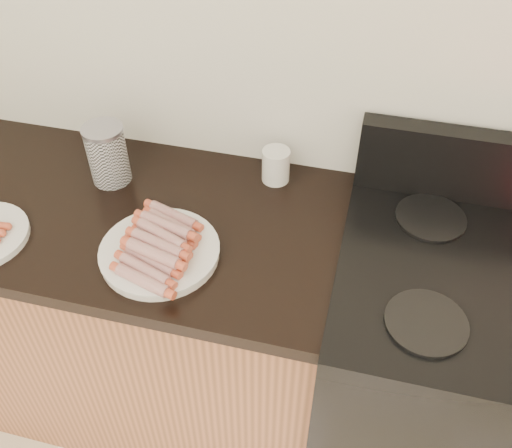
% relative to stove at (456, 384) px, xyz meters
% --- Properties ---
extents(wall_back, '(4.00, 0.04, 2.60)m').
position_rel_stove_xyz_m(wall_back, '(-0.78, 0.32, 0.84)').
color(wall_back, silver).
rests_on(wall_back, ground).
extents(cabinet_base, '(2.20, 0.59, 0.86)m').
position_rel_stove_xyz_m(cabinet_base, '(-1.48, 0.01, -0.03)').
color(cabinet_base, '#995937').
rests_on(cabinet_base, floor).
extents(stove, '(0.76, 0.65, 0.91)m').
position_rel_stove_xyz_m(stove, '(0.00, 0.00, 0.00)').
color(stove, black).
rests_on(stove, floor).
extents(stove_panel, '(0.76, 0.06, 0.20)m').
position_rel_stove_xyz_m(stove_panel, '(0.00, 0.28, 0.55)').
color(stove_panel, black).
rests_on(stove_panel, stove).
extents(burner_near_left, '(0.18, 0.18, 0.01)m').
position_rel_stove_xyz_m(burner_near_left, '(-0.17, -0.17, 0.46)').
color(burner_near_left, black).
rests_on(burner_near_left, stove).
extents(burner_far_left, '(0.18, 0.18, 0.01)m').
position_rel_stove_xyz_m(burner_far_left, '(-0.17, 0.17, 0.46)').
color(burner_far_left, black).
rests_on(burner_far_left, stove).
extents(main_plate, '(0.38, 0.38, 0.02)m').
position_rel_stove_xyz_m(main_plate, '(-0.80, -0.11, 0.45)').
color(main_plate, silver).
rests_on(main_plate, counter_slab).
extents(hotdog_pile, '(0.14, 0.29, 0.05)m').
position_rel_stove_xyz_m(hotdog_pile, '(-0.80, -0.11, 0.49)').
color(hotdog_pile, brown).
rests_on(hotdog_pile, main_plate).
extents(canister, '(0.11, 0.11, 0.17)m').
position_rel_stove_xyz_m(canister, '(-1.04, 0.14, 0.53)').
color(canister, white).
rests_on(canister, counter_slab).
extents(mug, '(0.08, 0.08, 0.10)m').
position_rel_stove_xyz_m(mug, '(-0.60, 0.24, 0.49)').
color(mug, silver).
rests_on(mug, counter_slab).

